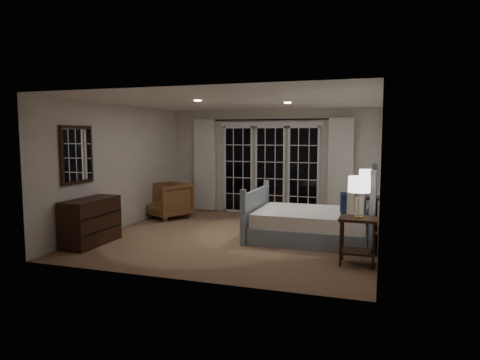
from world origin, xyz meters
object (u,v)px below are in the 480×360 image
(armchair, at_px, (168,200))
(bed, at_px, (315,222))
(lamp_left, at_px, (359,185))
(lamp_right, at_px, (366,175))
(nightstand_left, at_px, (358,233))
(nightstand_right, at_px, (365,208))
(dresser, at_px, (91,222))

(armchair, bearing_deg, bed, 10.43)
(lamp_left, distance_m, lamp_right, 2.46)
(lamp_right, bearing_deg, bed, -125.07)
(nightstand_left, xyz_separation_m, lamp_left, (-0.00, 0.00, 0.71))
(nightstand_right, distance_m, lamp_right, 0.66)
(nightstand_right, relative_size, armchair, 0.75)
(lamp_left, bearing_deg, nightstand_left, -26.57)
(lamp_right, bearing_deg, nightstand_left, -90.60)
(lamp_right, distance_m, dresser, 5.27)
(armchair, bearing_deg, lamp_right, 28.67)
(lamp_left, bearing_deg, dresser, -177.04)
(lamp_left, xyz_separation_m, dresser, (-4.45, -0.23, -0.78))
(bed, height_order, lamp_right, bed)
(nightstand_left, height_order, lamp_right, lamp_right)
(nightstand_left, distance_m, dresser, 4.45)
(lamp_left, bearing_deg, bed, 121.78)
(lamp_left, relative_size, armchair, 0.68)
(dresser, bearing_deg, lamp_left, 2.96)
(nightstand_left, relative_size, lamp_right, 1.28)
(bed, bearing_deg, nightstand_left, -58.22)
(nightstand_left, bearing_deg, lamp_left, 153.43)
(nightstand_left, xyz_separation_m, nightstand_right, (0.03, 2.46, -0.02))
(dresser, bearing_deg, bed, 22.59)
(lamp_right, distance_m, armchair, 4.40)
(lamp_right, height_order, dresser, lamp_right)
(nightstand_right, bearing_deg, dresser, -148.96)
(bed, relative_size, armchair, 2.44)
(nightstand_right, relative_size, lamp_right, 1.22)
(bed, xyz_separation_m, nightstand_left, (0.80, -1.29, 0.14))
(lamp_left, xyz_separation_m, lamp_right, (0.03, 2.46, -0.08))
(bed, distance_m, nightstand_left, 1.52)
(bed, xyz_separation_m, dresser, (-3.65, -1.52, 0.08))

